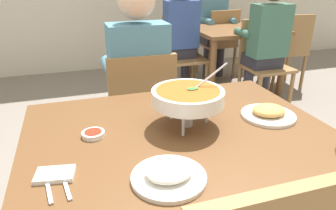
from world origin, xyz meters
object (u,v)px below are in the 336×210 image
(curry_bowl, at_px, (188,97))
(sauce_dish, at_px, (93,134))
(rice_plate, at_px, (169,174))
(chair_bg_corner, at_px, (288,47))
(chair_bg_right, at_px, (220,40))
(patron_bg_right, at_px, (213,21))
(chair_bg_left, at_px, (262,58))
(patron_bg_left, at_px, (266,38))
(dining_table_main, at_px, (179,151))
(appetizer_plate, at_px, (268,113))
(chair_diner_main, at_px, (140,110))
(patron_bg_middle, at_px, (180,31))
(diner_main, at_px, (138,74))
(chair_bg_middle, at_px, (183,51))
(dining_table_far, at_px, (235,40))

(curry_bowl, bearing_deg, sauce_dish, 176.89)
(rice_plate, bearing_deg, curry_bowl, 60.39)
(sauce_dish, bearing_deg, chair_bg_corner, 38.53)
(chair_bg_right, relative_size, patron_bg_right, 0.69)
(chair_bg_left, xyz_separation_m, patron_bg_left, (-0.05, -0.09, 0.24))
(dining_table_main, xyz_separation_m, chair_bg_corner, (2.12, 2.02, -0.13))
(dining_table_main, relative_size, appetizer_plate, 5.20)
(chair_diner_main, relative_size, chair_bg_right, 1.00)
(chair_bg_left, relative_size, patron_bg_right, 0.69)
(chair_bg_corner, height_order, patron_bg_middle, patron_bg_middle)
(chair_bg_left, bearing_deg, dining_table_main, -132.67)
(appetizer_plate, distance_m, patron_bg_right, 2.93)
(rice_plate, bearing_deg, diner_main, 82.54)
(chair_bg_middle, bearing_deg, chair_bg_corner, -9.28)
(curry_bowl, xyz_separation_m, rice_plate, (-0.19, -0.33, -0.11))
(appetizer_plate, height_order, chair_bg_right, chair_bg_right)
(dining_table_far, relative_size, patron_bg_left, 0.76)
(rice_plate, height_order, chair_bg_corner, chair_bg_corner)
(chair_bg_left, xyz_separation_m, chair_bg_middle, (-0.68, 0.58, 0.00))
(rice_plate, xyz_separation_m, chair_bg_right, (1.66, 2.95, -0.25))
(sauce_dish, xyz_separation_m, patron_bg_left, (1.81, 1.50, -0.01))
(dining_table_far, xyz_separation_m, patron_bg_left, (0.00, -0.59, 0.13))
(dining_table_far, height_order, chair_bg_left, chair_bg_left)
(chair_diner_main, xyz_separation_m, dining_table_far, (1.47, 1.39, 0.10))
(diner_main, xyz_separation_m, dining_table_far, (1.47, 1.36, -0.13))
(sauce_dish, bearing_deg, chair_bg_right, 54.28)
(diner_main, xyz_separation_m, patron_bg_left, (1.47, 0.77, 0.00))
(chair_bg_middle, height_order, chair_bg_right, same)
(dining_table_far, relative_size, chair_bg_right, 1.11)
(chair_bg_middle, xyz_separation_m, patron_bg_middle, (-0.05, -0.05, 0.24))
(patron_bg_middle, distance_m, patron_bg_right, 0.87)
(chair_diner_main, bearing_deg, sauce_dish, -116.15)
(dining_table_main, relative_size, chair_diner_main, 1.39)
(chair_bg_left, bearing_deg, curry_bowl, -132.28)
(chair_bg_left, bearing_deg, diner_main, -150.38)
(rice_plate, bearing_deg, chair_bg_left, 49.60)
(chair_diner_main, relative_size, chair_bg_corner, 1.00)
(rice_plate, height_order, chair_bg_right, chair_bg_right)
(chair_bg_right, bearing_deg, patron_bg_middle, -147.62)
(chair_bg_corner, relative_size, patron_bg_right, 0.69)
(rice_plate, distance_m, chair_bg_right, 3.40)
(diner_main, xyz_separation_m, chair_bg_corner, (2.12, 1.23, -0.24))
(rice_plate, height_order, patron_bg_left, patron_bg_left)
(dining_table_far, distance_m, patron_bg_left, 0.61)
(rice_plate, distance_m, patron_bg_right, 3.44)
(sauce_dish, bearing_deg, chair_bg_middle, 61.48)
(dining_table_far, relative_size, patron_bg_right, 0.76)
(appetizer_plate, xyz_separation_m, chair_bg_left, (1.09, 1.65, -0.25))
(dining_table_main, xyz_separation_m, patron_bg_right, (1.45, 2.74, 0.11))
(appetizer_plate, xyz_separation_m, chair_bg_middle, (0.41, 2.23, -0.25))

